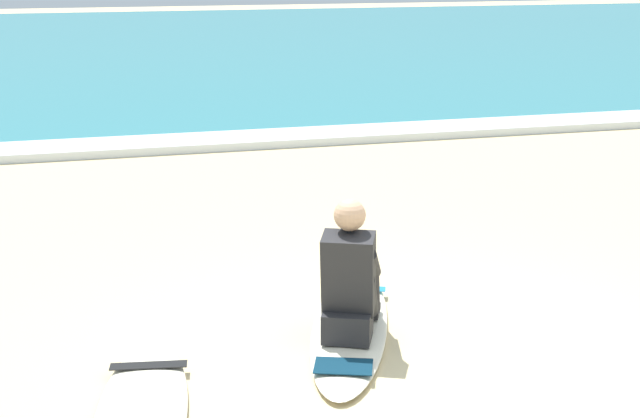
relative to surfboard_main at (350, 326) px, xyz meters
The scene contains 6 objects.
ground_plane 0.74m from the surfboard_main, 72.75° to the right, with size 80.00×80.00×0.00m, color beige.
sea 20.25m from the surfboard_main, 89.38° to the left, with size 80.00×28.00×0.10m, color teal.
breaking_foam 6.55m from the surfboard_main, 88.08° to the left, with size 80.00×0.90×0.11m, color white.
surfboard_main is the anchor object (origin of this frame).
surfer_seated 0.45m from the surfboard_main, 108.09° to the right, with size 0.59×0.77×0.95m.
surfboard_spare_near 1.76m from the surfboard_main, 149.53° to the right, with size 0.83×2.00×0.08m.
Camera 1 is at (-2.00, -4.98, 2.57)m, focal length 51.52 mm.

